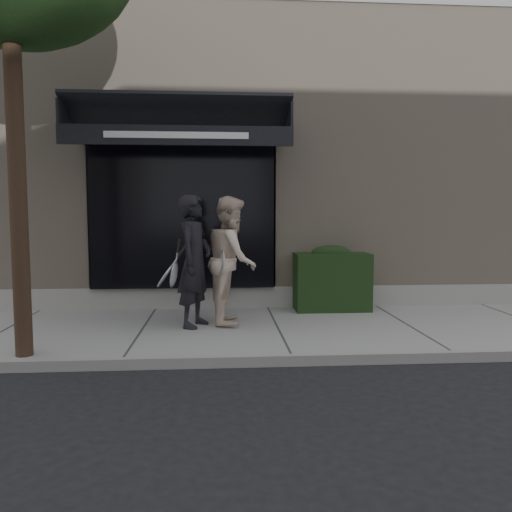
{
  "coord_description": "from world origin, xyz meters",
  "views": [
    {
      "loc": [
        -0.85,
        -7.34,
        1.83
      ],
      "look_at": [
        -0.28,
        0.6,
        1.13
      ],
      "focal_mm": 35.0,
      "sensor_mm": 36.0,
      "label": 1
    }
  ],
  "objects": [
    {
      "name": "pedestrian_back",
      "position": [
        -0.67,
        0.34,
        1.1
      ],
      "size": [
        0.78,
        0.98,
        1.96
      ],
      "color": "beige",
      "rests_on": "sidewalk"
    },
    {
      "name": "building_facade",
      "position": [
        -0.01,
        4.96,
        2.74
      ],
      "size": [
        14.3,
        8.04,
        5.64
      ],
      "color": "tan",
      "rests_on": "ground"
    },
    {
      "name": "pedestrian_front",
      "position": [
        -1.23,
        0.1,
        1.1
      ],
      "size": [
        0.86,
        0.96,
        1.97
      ],
      "color": "black",
      "rests_on": "sidewalk"
    },
    {
      "name": "curb",
      "position": [
        0.0,
        -1.55,
        0.07
      ],
      "size": [
        20.0,
        0.1,
        0.14
      ],
      "primitive_type": "cube",
      "color": "gray",
      "rests_on": "ground"
    },
    {
      "name": "sidewalk",
      "position": [
        0.0,
        0.0,
        0.06
      ],
      "size": [
        20.0,
        3.0,
        0.12
      ],
      "primitive_type": "cube",
      "color": "gray",
      "rests_on": "ground"
    },
    {
      "name": "hedge",
      "position": [
        1.1,
        1.25,
        0.66
      ],
      "size": [
        1.3,
        0.7,
        1.14
      ],
      "color": "black",
      "rests_on": "sidewalk"
    },
    {
      "name": "ground",
      "position": [
        0.0,
        0.0,
        0.0
      ],
      "size": [
        80.0,
        80.0,
        0.0
      ],
      "primitive_type": "plane",
      "color": "black",
      "rests_on": "ground"
    }
  ]
}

